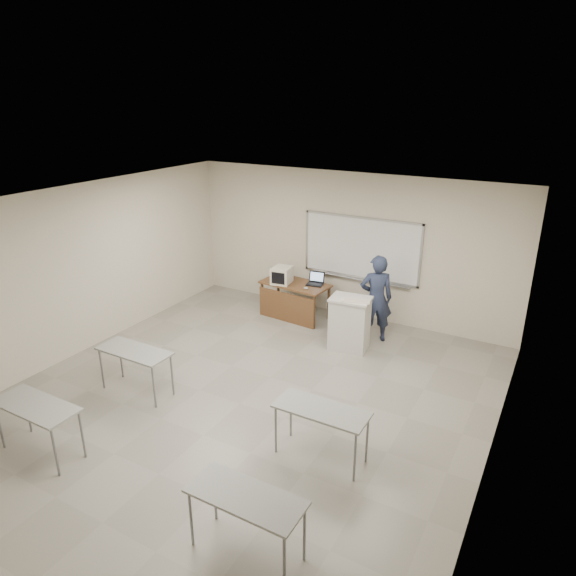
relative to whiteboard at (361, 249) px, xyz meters
The scene contains 10 objects.
floor 4.25m from the whiteboard, 94.32° to the right, with size 7.00×8.00×0.01m, color gray.
whiteboard is the anchor object (origin of this frame).
student_desks 5.39m from the whiteboard, 93.23° to the right, with size 4.40×2.20×0.73m.
instructor_desk 1.68m from the whiteboard, 145.83° to the right, with size 1.41×0.71×0.75m.
podium 1.81m from the whiteboard, 74.16° to the right, with size 0.71×0.52×1.00m.
crt_monitor 1.70m from the whiteboard, 150.45° to the right, with size 0.37×0.42×0.35m.
laptop 1.13m from the whiteboard, 145.57° to the right, with size 0.33×0.30×0.24m.
mouse 1.37m from the whiteboard, 132.46° to the right, with size 0.10×0.07×0.04m, color silver.
keyboard 1.75m from the whiteboard, 70.37° to the right, with size 0.49×0.16×0.03m, color beige.
presenter 1.30m from the whiteboard, 52.26° to the right, with size 0.62×0.41×1.69m, color black.
Camera 1 is at (3.91, -5.46, 4.41)m, focal length 32.00 mm.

